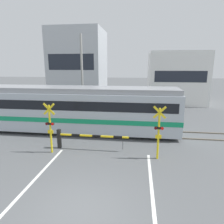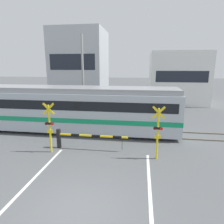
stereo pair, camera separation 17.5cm
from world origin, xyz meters
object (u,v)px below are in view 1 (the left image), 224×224
commuter_train (65,108)px  crossing_barrier_near (77,137)px  crossing_signal_right (159,130)px  crossing_signal_left (50,126)px  crossing_barrier_far (135,115)px

commuter_train → crossing_barrier_near: commuter_train is taller
commuter_train → crossing_signal_right: bearing=-31.0°
crossing_signal_left → crossing_barrier_far: bearing=55.7°
crossing_barrier_far → crossing_signal_left: (-4.64, -6.79, 0.86)m
crossing_barrier_far → crossing_signal_left: crossing_signal_left is taller
crossing_barrier_far → crossing_signal_right: (1.32, -6.79, 0.86)m
crossing_barrier_near → crossing_barrier_far: bearing=61.6°
commuter_train → crossing_barrier_near: (1.94, -3.30, -1.07)m
crossing_barrier_near → crossing_signal_left: size_ratio=1.48×
crossing_signal_left → crossing_signal_right: 5.96m
crossing_barrier_far → crossing_signal_left: 8.26m
commuter_train → crossing_barrier_far: 6.06m
crossing_barrier_far → crossing_barrier_near: bearing=-118.4°
crossing_barrier_far → crossing_signal_right: bearing=-79.0°
commuter_train → crossing_signal_right: (6.58, -3.96, -0.21)m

